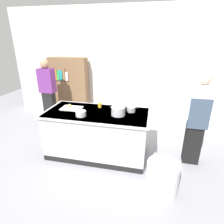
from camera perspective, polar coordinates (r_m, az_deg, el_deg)
name	(u,v)px	position (r m, az deg, el deg)	size (l,w,h in m)	color
ground_plane	(98,153)	(3.95, -4.28, -12.29)	(10.00, 10.00, 0.00)	gray
back_wall	(118,65)	(5.36, 1.96, 14.18)	(6.40, 0.12, 3.00)	silver
counter_island	(97,133)	(3.71, -4.48, -6.33)	(1.98, 0.98, 0.90)	#B7BABF
cutting_board	(72,108)	(3.77, -12.21, 1.13)	(0.40, 0.28, 0.02)	silver
onion	(70,106)	(3.78, -12.83, 1.85)	(0.07, 0.07, 0.07)	tan
stock_pot	(118,111)	(3.36, 1.92, 0.32)	(0.32, 0.25, 0.16)	#B7BABF
sauce_pan	(131,109)	(3.55, 5.83, 0.82)	(0.23, 0.16, 0.09)	#99999E
mixing_bowl	(81,113)	(3.38, -9.51, -0.44)	(0.19, 0.19, 0.10)	#B7BABF
juice_cup	(100,105)	(3.75, -3.76, 2.12)	(0.07, 0.07, 0.10)	yellow
trash_bin	(162,178)	(3.06, 15.06, -18.76)	(0.48, 0.48, 0.51)	silver
person_chef	(197,118)	(3.58, 24.53, -1.54)	(0.38, 0.25, 1.72)	black
person_guest	(48,92)	(5.11, -18.92, 5.88)	(0.38, 0.24, 1.72)	black
bookshelf	(69,87)	(5.63, -12.88, 7.32)	(1.10, 0.31, 1.70)	brown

